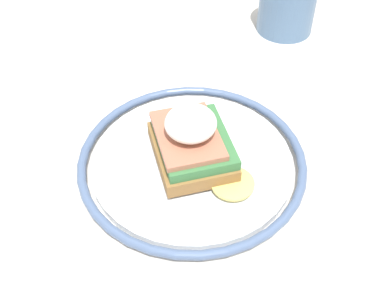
{
  "coord_description": "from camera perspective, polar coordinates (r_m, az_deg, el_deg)",
  "views": [
    {
      "loc": [
        0.33,
        -0.07,
        1.15
      ],
      "look_at": [
        -0.02,
        0.03,
        0.78
      ],
      "focal_mm": 45.0,
      "sensor_mm": 36.0,
      "label": 1
    }
  ],
  "objects": [
    {
      "name": "sandwich",
      "position": [
        0.51,
        0.03,
        0.38
      ],
      "size": [
        0.12,
        0.09,
        0.07
      ],
      "color": "olive",
      "rests_on": "plate"
    },
    {
      "name": "fork",
      "position": [
        0.65,
        -3.0,
        7.71
      ],
      "size": [
        0.04,
        0.14,
        0.0
      ],
      "color": "silver",
      "rests_on": "dining_table"
    },
    {
      "name": "plate",
      "position": [
        0.53,
        -0.0,
        -2.06
      ],
      "size": [
        0.25,
        0.25,
        0.02
      ],
      "color": "silver",
      "rests_on": "dining_table"
    },
    {
      "name": "cup",
      "position": [
        0.75,
        11.22,
        15.94
      ],
      "size": [
        0.08,
        0.08,
        0.08
      ],
      "color": "slate",
      "rests_on": "dining_table"
    },
    {
      "name": "dining_table",
      "position": [
        0.62,
        -1.95,
        -11.29
      ],
      "size": [
        0.93,
        0.89,
        0.75
      ],
      "color": "beige",
      "rests_on": "ground_plane"
    }
  ]
}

